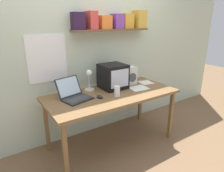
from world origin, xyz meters
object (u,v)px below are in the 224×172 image
crt_monitor (113,76)px  juice_glass (117,92)px  laptop (74,94)px  space_heater (130,76)px  computer_mouse (100,97)px  desk_lamp (89,79)px  loose_paper_near_laptop (139,88)px  loose_paper_near_monitor (146,82)px  corner_desk (112,97)px

crt_monitor → juice_glass: 0.35m
laptop → space_heater: 0.92m
computer_mouse → desk_lamp: bearing=87.0°
crt_monitor → loose_paper_near_laptop: size_ratio=1.26×
juice_glass → loose_paper_near_monitor: bearing=18.7°
juice_glass → crt_monitor: bearing=65.4°
laptop → desk_lamp: desk_lamp is taller
space_heater → computer_mouse: size_ratio=2.32×
corner_desk → desk_lamp: bearing=129.1°
loose_paper_near_laptop → loose_paper_near_monitor: size_ratio=1.22×
crt_monitor → loose_paper_near_monitor: crt_monitor is taller
crt_monitor → desk_lamp: 0.34m
corner_desk → loose_paper_near_monitor: size_ratio=7.71×
juice_glass → loose_paper_near_monitor: size_ratio=0.61×
desk_lamp → space_heater: (0.63, -0.07, -0.04)m
crt_monitor → juice_glass: crt_monitor is taller
corner_desk → loose_paper_near_monitor: 0.70m
crt_monitor → computer_mouse: (-0.35, -0.23, -0.15)m
laptop → computer_mouse: laptop is taller
laptop → loose_paper_near_laptop: bearing=-22.4°
corner_desk → computer_mouse: computer_mouse is taller
laptop → space_heater: size_ratio=1.56×
loose_paper_near_monitor → computer_mouse: bearing=-169.7°
corner_desk → space_heater: bearing=22.6°
crt_monitor → computer_mouse: 0.45m
corner_desk → computer_mouse: 0.23m
space_heater → loose_paper_near_monitor: bearing=-11.1°
corner_desk → crt_monitor: crt_monitor is taller
corner_desk → loose_paper_near_monitor: (0.69, 0.11, 0.06)m
crt_monitor → space_heater: (0.30, -0.00, -0.04)m
computer_mouse → juice_glass: bearing=-19.0°
desk_lamp → loose_paper_near_monitor: 0.91m
space_heater → computer_mouse: bearing=-156.2°
desk_lamp → corner_desk: bearing=-28.5°
desk_lamp → space_heater: desk_lamp is taller
loose_paper_near_laptop → loose_paper_near_monitor: 0.30m
crt_monitor → laptop: 0.63m
desk_lamp → space_heater: size_ratio=1.12×
corner_desk → space_heater: 0.51m
crt_monitor → loose_paper_near_laptop: (0.29, -0.22, -0.16)m
loose_paper_near_monitor → laptop: bearing=-179.9°
crt_monitor → desk_lamp: (-0.33, 0.06, 0.00)m
computer_mouse → space_heater: bearing=19.8°
laptop → juice_glass: size_ratio=3.05×
desk_lamp → computer_mouse: (-0.02, -0.30, -0.15)m
desk_lamp → loose_paper_near_monitor: bearing=13.7°
laptop → loose_paper_near_laptop: laptop is taller
corner_desk → desk_lamp: (-0.20, 0.25, 0.23)m
desk_lamp → loose_paper_near_monitor: (0.89, -0.13, -0.17)m
loose_paper_near_laptop → laptop: bearing=171.0°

